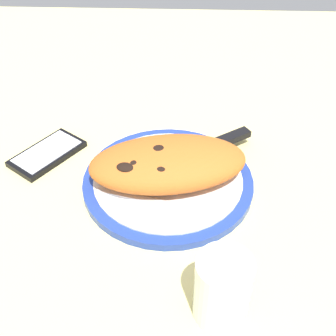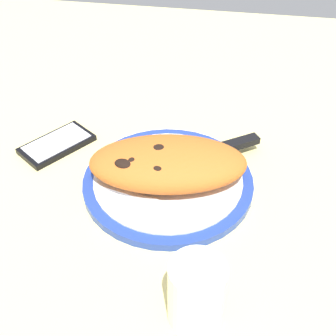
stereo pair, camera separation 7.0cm
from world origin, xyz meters
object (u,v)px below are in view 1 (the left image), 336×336
fork (162,203)px  knife (210,147)px  calzone (167,164)px  smartphone (47,154)px  water_glass (222,292)px  plate (168,181)px

fork → knife: (7.56, 13.49, 0.30)cm
fork → calzone: bearing=83.6°
smartphone → water_glass: (28.54, -29.21, 3.53)cm
plate → water_glass: bearing=-72.2°
plate → water_glass: size_ratio=2.92×
calzone → smartphone: calzone is taller
plate → smartphone: (-21.30, 6.62, -0.23)cm
plate → smartphone: size_ratio=1.93×
plate → knife: knife is taller
calzone → smartphone: bearing=162.0°
smartphone → water_glass: bearing=-45.7°
plate → fork: bearing=-97.0°
calzone → fork: 6.36cm
fork → smartphone: bearing=148.6°
fork → smartphone: fork is taller
knife → water_glass: 30.20cm
plate → fork: 6.08cm
knife → smartphone: bearing=-178.1°
knife → calzone: bearing=-131.5°
smartphone → calzone: bearing=-18.0°
plate → calzone: 3.88cm
fork → knife: knife is taller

